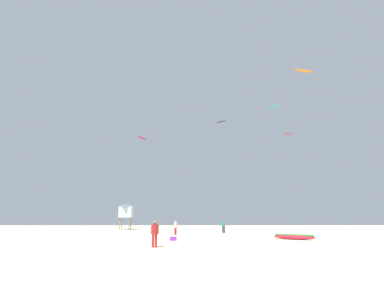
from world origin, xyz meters
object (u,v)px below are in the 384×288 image
object	(u,v)px
cooler_box	(173,239)
kite_aloft_4	(142,138)
person_left	(223,225)
kite_aloft_3	(287,133)
kite_aloft_1	(274,106)
person_midground	(176,226)
kite_aloft_2	(304,71)
person_foreground	(155,232)
kite_grounded_near	(294,237)
lifeguard_tower	(126,210)
kite_aloft_0	(221,122)

from	to	relation	value
cooler_box	kite_aloft_4	distance (m)	30.68
person_left	kite_aloft_3	world-z (taller)	kite_aloft_3
person_left	kite_aloft_1	size ratio (longest dim) A/B	0.79
person_midground	kite_aloft_2	xyz separation A→B (m)	(17.60, 2.51, 20.93)
cooler_box	kite_aloft_4	bearing A→B (deg)	106.22
kite_aloft_4	person_foreground	bearing A→B (deg)	-78.31
person_foreground	kite_aloft_4	world-z (taller)	kite_aloft_4
kite_grounded_near	lifeguard_tower	xyz separation A→B (m)	(-19.69, 21.31, 2.84)
person_midground	cooler_box	xyz separation A→B (m)	(0.18, -8.25, -0.77)
kite_aloft_0	lifeguard_tower	bearing A→B (deg)	-154.61
lifeguard_tower	kite_aloft_2	distance (m)	34.46
kite_grounded_near	cooler_box	bearing A→B (deg)	-173.26
kite_aloft_1	kite_aloft_4	distance (m)	24.16
lifeguard_tower	kite_aloft_2	bearing A→B (deg)	-24.16
person_foreground	kite_aloft_0	size ratio (longest dim) A/B	0.78
person_left	cooler_box	distance (m)	14.03
kite_aloft_0	kite_grounded_near	bearing A→B (deg)	-84.43
person_foreground	person_midground	world-z (taller)	person_foreground
kite_aloft_2	person_left	bearing A→B (deg)	170.28
person_midground	kite_aloft_1	size ratio (longest dim) A/B	0.79
kite_grounded_near	cooler_box	world-z (taller)	kite_grounded_near
person_foreground	kite_aloft_1	size ratio (longest dim) A/B	0.85
kite_aloft_4	person_left	bearing A→B (deg)	-43.49
person_foreground	kite_aloft_0	world-z (taller)	kite_aloft_0
person_foreground	kite_aloft_1	xyz separation A→B (m)	(14.65, 19.12, 16.60)
person_midground	kite_aloft_0	world-z (taller)	kite_aloft_0
kite_grounded_near	kite_aloft_0	size ratio (longest dim) A/B	1.64
person_midground	person_left	world-z (taller)	same
lifeguard_tower	kite_aloft_2	size ratio (longest dim) A/B	1.35
lifeguard_tower	kite_aloft_1	xyz separation A→B (m)	(22.64, -9.15, 14.54)
kite_aloft_3	kite_aloft_4	distance (m)	28.41
person_midground	kite_grounded_near	xyz separation A→B (m)	(10.95, -6.98, -0.72)
person_left	kite_aloft_2	world-z (taller)	kite_aloft_2
cooler_box	kite_aloft_1	xyz separation A→B (m)	(13.71, 13.43, 17.44)
person_left	kite_aloft_3	xyz separation A→B (m)	(15.00, 15.98, 17.09)
cooler_box	kite_aloft_2	distance (m)	29.84
kite_grounded_near	person_left	bearing A→B (deg)	113.46
kite_aloft_2	kite_aloft_4	bearing A→B (deg)	149.76
kite_aloft_2	cooler_box	bearing A→B (deg)	-148.31
kite_aloft_2	kite_aloft_3	size ratio (longest dim) A/B	1.48
kite_aloft_1	kite_aloft_3	size ratio (longest dim) A/B	0.97
kite_aloft_1	kite_aloft_0	bearing A→B (deg)	108.71
kite_aloft_3	lifeguard_tower	bearing A→B (deg)	-168.30
person_midground	person_foreground	bearing A→B (deg)	50.11
kite_aloft_1	kite_aloft_3	distance (m)	16.87
kite_aloft_4	kite_aloft_3	bearing A→B (deg)	7.17
kite_aloft_0	kite_aloft_4	distance (m)	16.91
cooler_box	kite_aloft_4	xyz separation A→B (m)	(-7.33, 25.19, 15.90)
kite_aloft_4	lifeguard_tower	bearing A→B (deg)	-121.34
person_midground	cooler_box	bearing A→B (deg)	54.47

